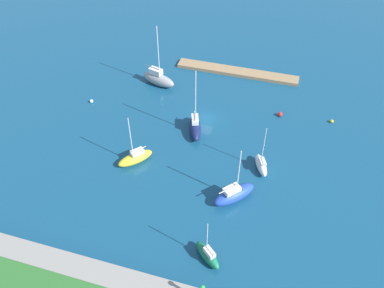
{
  "coord_description": "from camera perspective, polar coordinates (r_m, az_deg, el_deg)",
  "views": [
    {
      "loc": [
        -13.59,
        54.61,
        46.38
      ],
      "look_at": [
        0.0,
        8.59,
        1.5
      ],
      "focal_mm": 37.1,
      "sensor_mm": 36.0,
      "label": 1
    }
  ],
  "objects": [
    {
      "name": "pier_dock",
      "position": [
        85.66,
        6.51,
        10.27
      ],
      "size": [
        25.62,
        2.97,
        0.69
      ],
      "primitive_type": "cube",
      "color": "#997A56",
      "rests_on": "ground"
    },
    {
      "name": "mooring_buoy_white",
      "position": [
        79.09,
        -14.26,
        5.99
      ],
      "size": [
        0.68,
        0.68,
        0.68
      ],
      "primitive_type": "sphere",
      "color": "white",
      "rests_on": "water"
    },
    {
      "name": "breakwater",
      "position": [
        51.97,
        -8.43,
        -19.37
      ],
      "size": [
        74.03,
        3.05,
        1.34
      ],
      "primitive_type": "cube",
      "color": "gray",
      "rests_on": "ground"
    },
    {
      "name": "mooring_buoy_yellow",
      "position": [
        76.34,
        19.46,
        3.1
      ],
      "size": [
        0.62,
        0.62,
        0.62
      ],
      "primitive_type": "sphere",
      "color": "yellow",
      "rests_on": "water"
    },
    {
      "name": "water",
      "position": [
        72.93,
        1.91,
        3.56
      ],
      "size": [
        160.0,
        160.0,
        0.0
      ],
      "primitive_type": "plane",
      "color": "navy",
      "rests_on": "ground"
    },
    {
      "name": "sailboat_gray_lone_north",
      "position": [
        81.27,
        -4.86,
        9.34
      ],
      "size": [
        7.66,
        4.22,
        12.92
      ],
      "rotation": [
        0.0,
        0.0,
        2.87
      ],
      "color": "gray",
      "rests_on": "water"
    },
    {
      "name": "sailboat_yellow_outer_mooring",
      "position": [
        64.81,
        -8.14,
        -1.95
      ],
      "size": [
        5.45,
        5.81,
        9.36
      ],
      "rotation": [
        0.0,
        0.0,
        0.85
      ],
      "color": "yellow",
      "rests_on": "water"
    },
    {
      "name": "sailboat_green_east_end",
      "position": [
        53.18,
        2.26,
        -15.63
      ],
      "size": [
        4.54,
        4.13,
        7.35
      ],
      "rotation": [
        0.0,
        0.0,
        5.58
      ],
      "color": "#19724C",
      "rests_on": "water"
    },
    {
      "name": "mooring_buoy_red",
      "position": [
        75.16,
        12.55,
        4.2
      ],
      "size": [
        0.87,
        0.87,
        0.87
      ],
      "primitive_type": "sphere",
      "color": "red",
      "rests_on": "water"
    },
    {
      "name": "sailboat_white_lone_south",
      "position": [
        64.0,
        9.91,
        -2.97
      ],
      "size": [
        3.22,
        4.93,
        8.38
      ],
      "rotation": [
        0.0,
        0.0,
        5.13
      ],
      "color": "white",
      "rests_on": "water"
    },
    {
      "name": "sailboat_navy_off_beacon",
      "position": [
        69.43,
        0.46,
        2.49
      ],
      "size": [
        4.06,
        7.01,
        12.83
      ],
      "rotation": [
        0.0,
        0.0,
        1.91
      ],
      "color": "#141E4C",
      "rests_on": "water"
    },
    {
      "name": "sailboat_blue_near_pier",
      "position": [
        59.11,
        6.08,
        -7.15
      ],
      "size": [
        6.4,
        6.65,
        9.76
      ],
      "rotation": [
        0.0,
        0.0,
        3.97
      ],
      "color": "#2347B2",
      "rests_on": "water"
    }
  ]
}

